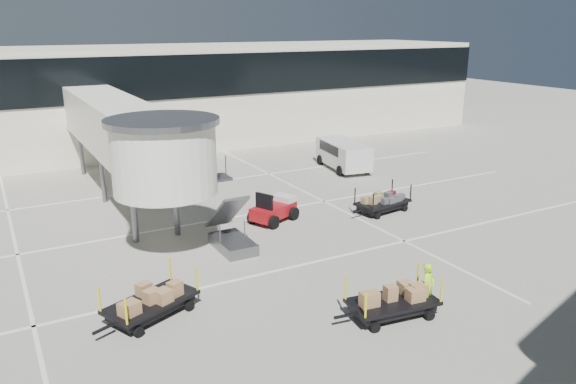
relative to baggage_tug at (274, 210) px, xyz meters
name	(u,v)px	position (x,y,z in m)	size (l,w,h in m)	color
ground	(317,286)	(-1.99, -7.45, -0.61)	(140.00, 140.00, 0.00)	#A7A295
lane_markings	(213,218)	(-2.65, 1.88, -0.60)	(40.00, 30.00, 0.02)	white
terminal	(121,96)	(-2.34, 22.49, 3.50)	(64.00, 12.11, 15.20)	white
jet_bridge	(129,134)	(-5.96, 4.81, 3.68)	(5.70, 20.40, 6.03)	white
baggage_tug	(274,210)	(0.00, 0.00, 0.00)	(2.82, 2.42, 1.67)	maroon
suitcase_cart	(382,203)	(5.78, -1.54, -0.08)	(3.77, 1.91, 1.45)	black
box_cart_near	(395,301)	(-0.85, -10.72, -0.05)	(3.86, 1.90, 1.49)	black
box_cart_far	(149,304)	(-8.37, -6.77, -0.05)	(3.91, 2.71, 1.53)	black
ground_worker	(428,287)	(0.39, -10.96, 0.29)	(0.65, 0.43, 1.80)	#A8EE19
minivan	(342,153)	(9.23, 7.41, 0.54)	(2.83, 5.30, 1.91)	silver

